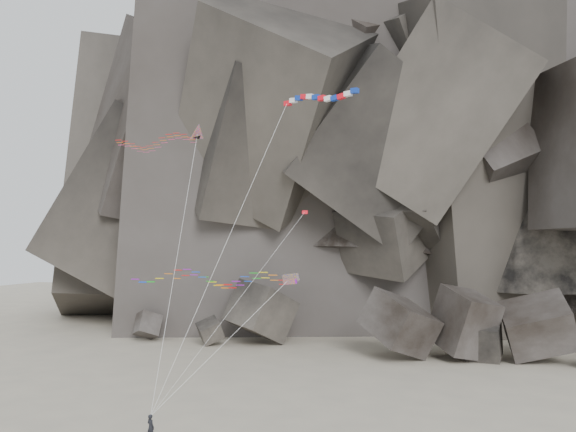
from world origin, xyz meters
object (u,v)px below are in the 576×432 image
(parafoil_kite, at_px, (205,277))
(pennant_kite, at_px, (271,256))
(kite_flyer, at_px, (151,425))
(banner_kite, at_px, (318,100))
(delta_kite, at_px, (152,142))

(parafoil_kite, xyz_separation_m, pennant_kite, (5.94, 0.83, 1.89))
(kite_flyer, distance_m, banner_kite, 29.38)
(kite_flyer, xyz_separation_m, parafoil_kite, (0.20, 8.57, 10.60))
(kite_flyer, xyz_separation_m, pennant_kite, (6.14, 9.41, 12.50))
(parafoil_kite, bearing_deg, delta_kite, 174.11)
(delta_kite, height_order, pennant_kite, delta_kite)
(parafoil_kite, distance_m, pennant_kite, 6.29)
(kite_flyer, xyz_separation_m, banner_kite, (10.31, 9.52, 25.81))
(banner_kite, height_order, pennant_kite, banner_kite)
(pennant_kite, bearing_deg, parafoil_kite, 166.42)
(banner_kite, relative_size, parafoil_kite, 1.62)
(kite_flyer, height_order, delta_kite, delta_kite)
(kite_flyer, relative_size, delta_kite, 0.09)
(delta_kite, xyz_separation_m, pennant_kite, (13.28, -2.37, -10.93))
(kite_flyer, relative_size, pennant_kite, 0.14)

